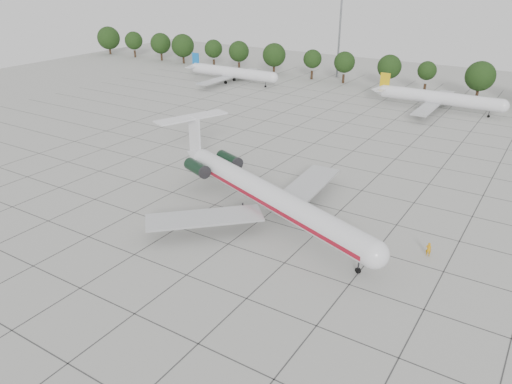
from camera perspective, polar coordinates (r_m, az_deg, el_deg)
ground at (r=67.78m, az=0.71°, el=-3.07°), size 260.00×260.00×0.00m
apron_joints at (r=79.71m, az=6.39°, el=1.18°), size 170.00×170.00×0.02m
main_airliner at (r=67.51m, az=0.53°, el=0.09°), size 40.65×30.79×9.83m
ground_crew at (r=62.47m, az=19.11°, el=-6.21°), size 0.68×0.47×1.79m
bg_airliner_b at (r=148.68m, az=-2.77°, el=13.47°), size 28.24×27.20×7.40m
bg_airliner_c at (r=126.36m, az=20.14°, el=10.04°), size 28.24×27.20×7.40m
tree_line at (r=145.08m, az=15.00°, el=13.65°), size 249.86×8.44×10.22m
floodlight_mast at (r=156.74m, az=9.57°, el=17.96°), size 1.60×1.60×25.45m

